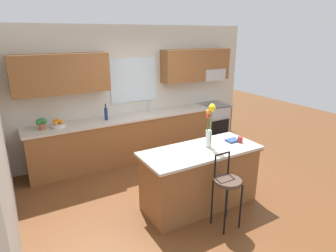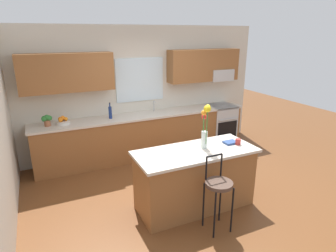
{
  "view_description": "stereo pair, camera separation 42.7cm",
  "coord_description": "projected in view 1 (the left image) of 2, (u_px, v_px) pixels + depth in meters",
  "views": [
    {
      "loc": [
        -2.4,
        -3.55,
        2.54
      ],
      "look_at": [
        -0.01,
        0.55,
        1.0
      ],
      "focal_mm": 30.68,
      "sensor_mm": 36.0,
      "label": 1
    },
    {
      "loc": [
        -2.02,
        -3.75,
        2.54
      ],
      "look_at": [
        -0.01,
        0.55,
        1.0
      ],
      "focal_mm": 30.68,
      "sensor_mm": 36.0,
      "label": 2
    }
  ],
  "objects": [
    {
      "name": "sink_faucet",
      "position": [
        149.0,
        105.0,
        6.16
      ],
      "size": [
        0.02,
        0.13,
        0.23
      ],
      "color": "#B7BABC",
      "rests_on": "counter_run"
    },
    {
      "name": "ground_plane",
      "position": [
        185.0,
        191.0,
        4.85
      ],
      "size": [
        14.0,
        14.0,
        0.0
      ],
      "primitive_type": "plane",
      "color": "brown"
    },
    {
      "name": "potted_plant_small",
      "position": [
        41.0,
        123.0,
        5.02
      ],
      "size": [
        0.19,
        0.13,
        0.21
      ],
      "color": "#9E5B3D",
      "rests_on": "counter_run"
    },
    {
      "name": "fruit_bowl_oranges",
      "position": [
        58.0,
        124.0,
        5.17
      ],
      "size": [
        0.24,
        0.24,
        0.16
      ],
      "color": "silver",
      "rests_on": "counter_run"
    },
    {
      "name": "flower_vase",
      "position": [
        210.0,
        124.0,
        4.17
      ],
      "size": [
        0.14,
        0.16,
        0.66
      ],
      "color": "silver",
      "rests_on": "kitchen_island"
    },
    {
      "name": "bar_stool_near",
      "position": [
        227.0,
        185.0,
        3.79
      ],
      "size": [
        0.36,
        0.36,
        1.04
      ],
      "color": "black",
      "rests_on": "ground"
    },
    {
      "name": "oven_range",
      "position": [
        212.0,
        123.0,
        6.99
      ],
      "size": [
        0.6,
        0.64,
        0.92
      ],
      "color": "#B7BABC",
      "rests_on": "ground"
    },
    {
      "name": "kitchen_island",
      "position": [
        200.0,
        177.0,
        4.34
      ],
      "size": [
        1.79,
        0.78,
        0.92
      ],
      "color": "brown",
      "rests_on": "ground"
    },
    {
      "name": "counter_run",
      "position": [
        142.0,
        135.0,
        6.11
      ],
      "size": [
        4.56,
        0.64,
        0.92
      ],
      "color": "brown",
      "rests_on": "ground"
    },
    {
      "name": "back_wall_assembly",
      "position": [
        136.0,
        85.0,
        6.04
      ],
      "size": [
        5.6,
        0.5,
        2.7
      ],
      "color": "beige",
      "rests_on": "ground"
    },
    {
      "name": "cookbook",
      "position": [
        232.0,
        140.0,
        4.5
      ],
      "size": [
        0.2,
        0.15,
        0.03
      ],
      "primitive_type": "cube",
      "color": "navy",
      "rests_on": "kitchen_island"
    },
    {
      "name": "bottle_olive_oil",
      "position": [
        106.0,
        114.0,
        5.57
      ],
      "size": [
        0.06,
        0.06,
        0.32
      ],
      "color": "navy",
      "rests_on": "counter_run"
    },
    {
      "name": "mug_ceramic",
      "position": [
        240.0,
        139.0,
        4.46
      ],
      "size": [
        0.08,
        0.08,
        0.09
      ],
      "primitive_type": "cylinder",
      "color": "#A52D28",
      "rests_on": "kitchen_island"
    }
  ]
}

